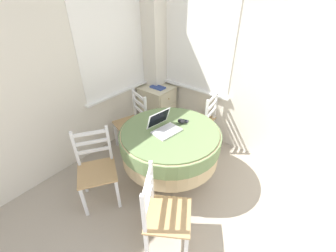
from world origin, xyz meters
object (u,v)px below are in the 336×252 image
Objects in this scene: dining_chair_near_right_window at (201,121)px; laptop at (164,127)px; corner_cabinet at (158,107)px; computer_mouse at (181,121)px; round_dining_table at (170,142)px; dining_chair_camera_near at (163,214)px; dining_chair_near_back_window at (133,123)px; cell_phone at (184,121)px; book_on_cabinet at (158,87)px; dining_chair_left_flank at (97,169)px.

laptop is at bearing -178.74° from dining_chair_near_right_window.
computer_mouse is at bearing -124.87° from corner_cabinet.
dining_chair_camera_near is at bearing -145.92° from round_dining_table.
dining_chair_near_right_window is (0.67, -0.75, 0.00)m from dining_chair_near_back_window.
dining_chair_near_right_window is (0.60, 0.09, -0.32)m from cell_phone.
cell_phone is at bearing -171.88° from dining_chair_near_right_window.
dining_chair_camera_near is at bearing -138.23° from book_on_cabinet.
cell_phone is at bearing 3.79° from computer_mouse.
laptop is 0.39× the size of dining_chair_left_flank.
computer_mouse is 1.14m from book_on_cabinet.
book_on_cabinet is at bearing 47.01° from round_dining_table.
cell_phone reaches higher than corner_cabinet.
book_on_cabinet is at bearing 89.99° from dining_chair_near_right_window.
dining_chair_camera_near is 2.13m from book_on_cabinet.
laptop is 0.39× the size of dining_chair_near_back_window.
dining_chair_near_right_window reaches higher than round_dining_table.
round_dining_table is at bearing -102.77° from dining_chair_near_back_window.
dining_chair_left_flank is at bearing -163.59° from book_on_cabinet.
dining_chair_near_right_window is at bearing 7.76° from computer_mouse.
cell_phone is 0.52× the size of book_on_cabinet.
laptop is at bearing -136.17° from book_on_cabinet.
laptop is 0.26m from computer_mouse.
computer_mouse reaches higher than cell_phone.
corner_cabinet is at bearing 58.97° from book_on_cabinet.
corner_cabinet is at bearing 17.38° from dining_chair_left_flank.
round_dining_table is 1.32× the size of dining_chair_left_flank.
cell_phone is at bearing -0.71° from round_dining_table.
corner_cabinet is (1.59, 1.44, -0.07)m from dining_chair_camera_near.
cell_phone is at bearing -122.73° from corner_cabinet.
laptop is 0.39× the size of dining_chair_near_right_window.
dining_chair_near_back_window is 1.00× the size of dining_chair_near_right_window.
book_on_cabinet is (0.00, 0.84, 0.31)m from dining_chair_near_right_window.
dining_chair_camera_near is (-1.57, -0.56, 0.00)m from dining_chair_near_right_window.
dining_chair_camera_near and dining_chair_left_flank have the same top height.
book_on_cabinet reaches higher than corner_cabinet.
dining_chair_near_right_window is 1.00× the size of dining_chair_left_flank.
laptop is at bearing 167.70° from cell_phone.
book_on_cabinet is at bearing 16.41° from dining_chair_left_flank.
dining_chair_near_back_window is 0.74m from book_on_cabinet.
round_dining_table is 1.32× the size of dining_chair_near_right_window.
dining_chair_left_flank is 3.76× the size of book_on_cabinet.
round_dining_table is 3.39× the size of laptop.
dining_chair_camera_near is at bearing -88.91° from dining_chair_left_flank.
dining_chair_near_back_window and dining_chair_left_flank have the same top height.
dining_chair_near_back_window is (0.19, 0.84, -0.15)m from round_dining_table.
laptop is 2.83× the size of cell_phone.
cell_phone is 0.90m from dining_chair_near_back_window.
computer_mouse is (0.21, -0.01, 0.19)m from round_dining_table.
dining_chair_near_back_window reaches higher than corner_cabinet.
computer_mouse is 0.84× the size of cell_phone.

